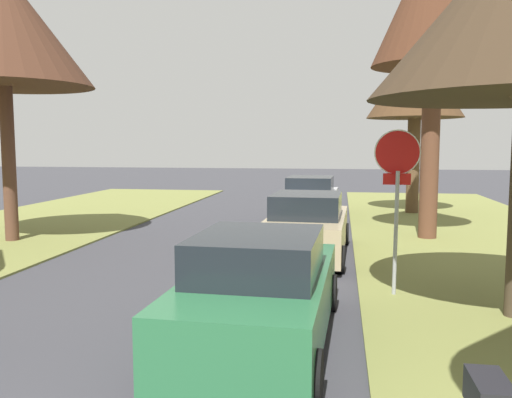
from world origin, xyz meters
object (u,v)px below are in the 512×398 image
object	(u,v)px
street_tree_right_far	(416,83)
parked_sedan_silver	(311,199)
street_tree_left_mid_b	(2,27)
parked_sedan_green	(260,292)
stop_sign_far	(397,176)
parked_sedan_tan	(307,227)

from	to	relation	value
street_tree_right_far	parked_sedan_silver	size ratio (longest dim) A/B	1.47
street_tree_left_mid_b	parked_sedan_green	bearing A→B (deg)	-38.88
street_tree_left_mid_b	parked_sedan_green	size ratio (longest dim) A/B	1.69
stop_sign_far	street_tree_left_mid_b	world-z (taller)	street_tree_left_mid_b
street_tree_right_far	street_tree_left_mid_b	size ratio (longest dim) A/B	0.87
parked_sedan_silver	street_tree_left_mid_b	bearing A→B (deg)	-143.01
parked_sedan_tan	parked_sedan_silver	distance (m)	6.72
street_tree_left_mid_b	parked_sedan_tan	distance (m)	9.90
street_tree_left_mid_b	parked_sedan_tan	xyz separation A→B (m)	(8.39, -0.62, -5.22)
street_tree_left_mid_b	parked_sedan_green	world-z (taller)	street_tree_left_mid_b
street_tree_right_far	parked_sedan_silver	world-z (taller)	street_tree_right_far
stop_sign_far	parked_sedan_green	distance (m)	3.64
street_tree_right_far	parked_sedan_silver	bearing A→B (deg)	-152.21
parked_sedan_tan	stop_sign_far	bearing A→B (deg)	-61.72
parked_sedan_green	street_tree_right_far	bearing A→B (deg)	75.18
stop_sign_far	street_tree_right_far	distance (m)	12.57
stop_sign_far	street_tree_left_mid_b	distance (m)	11.53
street_tree_right_far	parked_sedan_green	xyz separation A→B (m)	(-3.89, -14.70, -4.40)
parked_sedan_green	parked_sedan_silver	size ratio (longest dim) A/B	1.00
stop_sign_far	street_tree_left_mid_b	xyz separation A→B (m)	(-10.17, 3.93, 3.75)
stop_sign_far	parked_sedan_green	bearing A→B (deg)	-128.15
street_tree_left_mid_b	stop_sign_far	bearing A→B (deg)	-21.11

